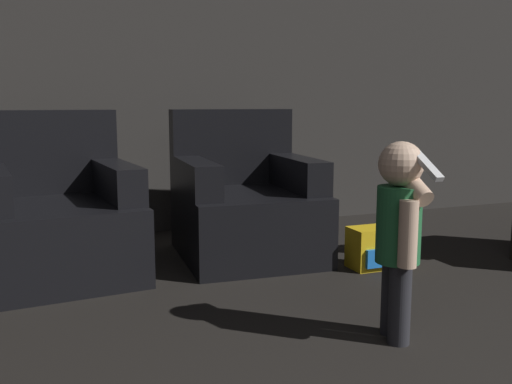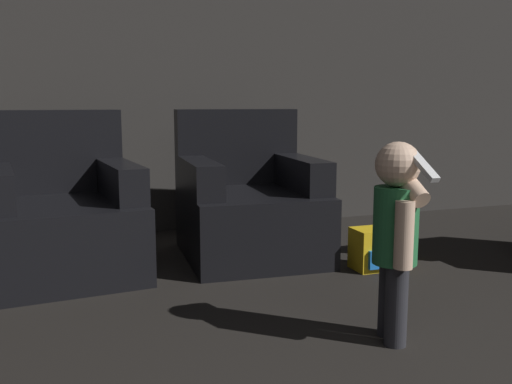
% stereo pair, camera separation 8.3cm
% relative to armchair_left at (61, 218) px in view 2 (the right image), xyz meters
% --- Properties ---
extents(wall_back, '(8.40, 0.05, 2.60)m').
position_rel_armchair_left_xyz_m(wall_back, '(0.79, 0.87, 0.99)').
color(wall_back, '#33302D').
rests_on(wall_back, ground_plane).
extents(armchair_left, '(0.88, 0.96, 0.91)m').
position_rel_armchair_left_xyz_m(armchair_left, '(0.00, 0.00, 0.00)').
color(armchair_left, black).
rests_on(armchair_left, ground_plane).
extents(armchair_right, '(0.86, 0.94, 0.91)m').
position_rel_armchair_left_xyz_m(armchair_right, '(1.11, 0.00, 0.00)').
color(armchair_right, black).
rests_on(armchair_right, ground_plane).
extents(person_toddler, '(0.18, 0.32, 0.80)m').
position_rel_armchair_left_xyz_m(person_toddler, '(1.22, -1.44, 0.16)').
color(person_toddler, '#28282D').
rests_on(person_toddler, ground_plane).
extents(toy_backpack, '(0.21, 0.20, 0.24)m').
position_rel_armchair_left_xyz_m(toy_backpack, '(1.67, -0.54, -0.19)').
color(toy_backpack, yellow).
rests_on(toy_backpack, ground_plane).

